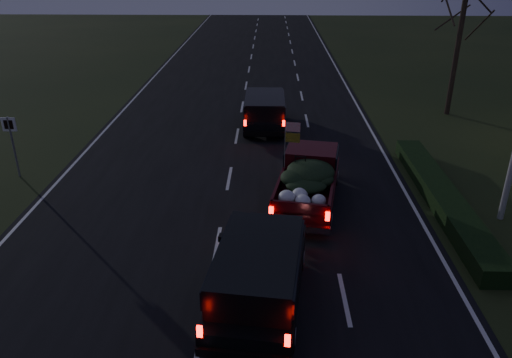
# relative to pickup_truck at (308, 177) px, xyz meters

# --- Properties ---
(ground) EXTENTS (120.00, 120.00, 0.00)m
(ground) POSITION_rel_pickup_truck_xyz_m (-3.00, -3.06, -0.99)
(ground) COLOR black
(ground) RESTS_ON ground
(road_asphalt) EXTENTS (14.00, 120.00, 0.02)m
(road_asphalt) POSITION_rel_pickup_truck_xyz_m (-3.00, -3.06, -0.98)
(road_asphalt) COLOR black
(road_asphalt) RESTS_ON ground
(hedge_row) EXTENTS (1.00, 10.00, 0.60)m
(hedge_row) POSITION_rel_pickup_truck_xyz_m (4.80, -0.06, -0.69)
(hedge_row) COLOR black
(hedge_row) RESTS_ON ground
(route_sign) EXTENTS (0.55, 0.08, 2.50)m
(route_sign) POSITION_rel_pickup_truck_xyz_m (-11.50, 1.94, 0.66)
(route_sign) COLOR gray
(route_sign) RESTS_ON ground
(bare_tree_far) EXTENTS (3.60, 3.60, 7.00)m
(bare_tree_far) POSITION_rel_pickup_truck_xyz_m (8.50, 10.94, 4.23)
(bare_tree_far) COLOR black
(bare_tree_far) RESTS_ON ground
(pickup_truck) EXTENTS (2.77, 5.32, 2.66)m
(pickup_truck) POSITION_rel_pickup_truck_xyz_m (0.00, 0.00, 0.00)
(pickup_truck) COLOR #39070D
(pickup_truck) RESTS_ON ground
(lead_suv) EXTENTS (2.02, 4.80, 1.38)m
(lead_suv) POSITION_rel_pickup_truck_xyz_m (-1.65, 8.24, 0.05)
(lead_suv) COLOR black
(lead_suv) RESTS_ON ground
(rear_suv) EXTENTS (2.64, 5.17, 1.42)m
(rear_suv) POSITION_rel_pickup_truck_xyz_m (-1.64, -5.83, 0.08)
(rear_suv) COLOR black
(rear_suv) RESTS_ON ground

